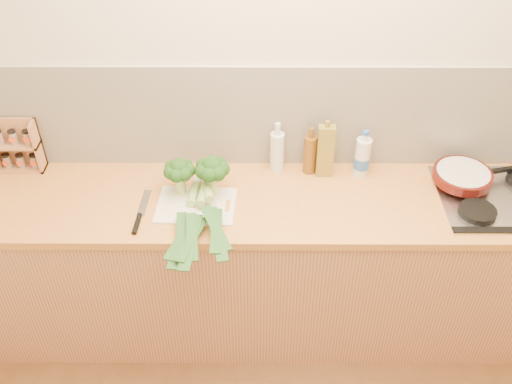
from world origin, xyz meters
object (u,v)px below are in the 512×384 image
gas_hob (501,197)px  chopping_board (196,205)px  chefs_knife (139,218)px  spice_rack (18,148)px  skillet (463,175)px

gas_hob → chopping_board: (-1.44, -0.05, -0.01)m
chefs_knife → spice_rack: (-0.65, 0.40, 0.11)m
spice_rack → chopping_board: bearing=-18.4°
gas_hob → spice_rack: spice_rack is taller
chopping_board → spice_rack: size_ratio=1.31×
chopping_board → chefs_knife: bearing=-156.1°
spice_rack → gas_hob: bearing=-6.0°
chefs_knife → skillet: size_ratio=0.77×
chopping_board → chefs_knife: size_ratio=1.15×
skillet → chopping_board: bearing=174.3°
gas_hob → spice_rack: (-2.34, 0.25, 0.11)m
chopping_board → skillet: skillet is taller
gas_hob → chefs_knife: (-1.69, -0.15, -0.01)m
chefs_knife → skillet: bearing=12.0°
chopping_board → chefs_knife: chefs_knife is taller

